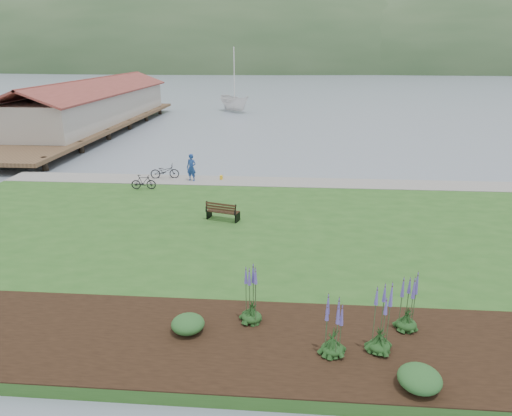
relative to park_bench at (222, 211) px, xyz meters
The scene contains 18 objects.
ground 2.21m from the park_bench, ahead, with size 600.00×600.00×0.00m, color slate.
lawn 2.86m from the park_bench, 43.30° to the right, with size 34.00×20.00×0.40m, color #25531D.
shoreline_path 7.30m from the park_bench, 73.93° to the left, with size 34.00×2.20×0.03m, color gray.
garden_bed 10.93m from the park_bench, 62.65° to the right, with size 24.00×4.40×0.04m, color black.
far_hillside 171.52m from the park_bench, 82.62° to the left, with size 580.00×80.00×38.00m, color #2D4A29, non-canonical shape.
pier_pavilion 33.00m from the park_bench, 123.07° to the left, with size 8.00×36.00×5.40m.
park_bench is the anchor object (origin of this frame).
person 7.47m from the park_bench, 113.57° to the left, with size 0.75×0.51×2.05m, color navy.
bicycle_a 8.76m from the park_bench, 123.59° to the left, with size 1.84×0.64×0.96m, color black.
bicycle_b 7.32m from the park_bench, 138.49° to the left, with size 1.47×0.43×0.89m, color black.
sailboat 43.93m from the park_bench, 96.25° to the left, with size 10.40×10.58×27.41m, color silver.
pannier 7.40m from the park_bench, 99.06° to the left, with size 0.17×0.26×0.28m, color gold.
echium_0 11.48m from the park_bench, 59.30° to the right, with size 0.62×0.62×2.37m.
echium_1 11.10m from the park_bench, 51.89° to the right, with size 0.62×0.62×2.08m.
echium_4 9.00m from the park_bench, 75.75° to the right, with size 0.62×0.62×2.33m.
echium_5 11.07m from the park_bench, 65.69° to the right, with size 0.62×0.62×1.92m.
shrub_0 9.37m from the park_bench, 87.72° to the right, with size 0.99×0.99×0.50m, color #1E4C21.
shrub_1 13.05m from the park_bench, 59.71° to the right, with size 1.08×1.08×0.54m, color #1E4C21.
Camera 1 is at (1.28, -20.85, 8.38)m, focal length 32.00 mm.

